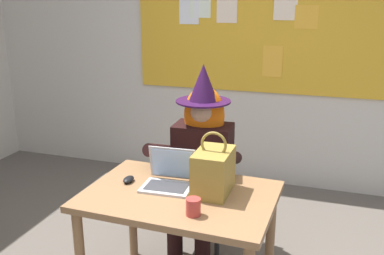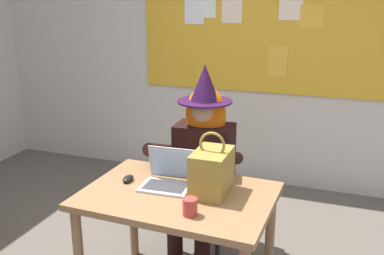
% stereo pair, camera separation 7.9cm
% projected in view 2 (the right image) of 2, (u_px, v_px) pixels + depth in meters
% --- Properties ---
extents(wall_back_bulletin, '(5.96, 2.22, 2.85)m').
position_uv_depth(wall_back_bulletin, '(263.00, 41.00, 4.18)').
color(wall_back_bulletin, beige).
rests_on(wall_back_bulletin, ground).
extents(desk_main, '(1.14, 0.81, 0.73)m').
position_uv_depth(desk_main, '(178.00, 208.00, 2.61)').
color(desk_main, '#8E6642').
rests_on(desk_main, ground).
extents(chair_at_desk, '(0.42, 0.42, 0.89)m').
position_uv_depth(chair_at_desk, '(207.00, 181.00, 3.35)').
color(chair_at_desk, '#4C1E19').
rests_on(chair_at_desk, ground).
extents(person_costumed, '(0.61, 0.67, 1.40)m').
position_uv_depth(person_costumed, '(202.00, 151.00, 3.15)').
color(person_costumed, black).
rests_on(person_costumed, ground).
extents(laptop, '(0.31, 0.27, 0.23)m').
position_uv_depth(laptop, '(168.00, 178.00, 2.67)').
color(laptop, '#B7B7BC').
rests_on(laptop, desk_main).
extents(computer_mouse, '(0.07, 0.11, 0.03)m').
position_uv_depth(computer_mouse, '(128.00, 179.00, 2.74)').
color(computer_mouse, black).
rests_on(computer_mouse, desk_main).
extents(handbag, '(0.20, 0.30, 0.38)m').
position_uv_depth(handbag, '(212.00, 171.00, 2.55)').
color(handbag, olive).
rests_on(handbag, desk_main).
extents(coffee_mug, '(0.08, 0.08, 0.09)m').
position_uv_depth(coffee_mug, '(190.00, 207.00, 2.31)').
color(coffee_mug, '#B23833').
rests_on(coffee_mug, desk_main).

